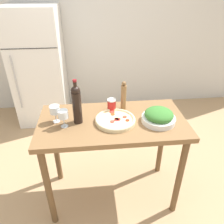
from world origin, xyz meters
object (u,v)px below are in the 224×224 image
(salad_bowl, at_px, (159,116))
(refrigerator, at_px, (39,68))
(wine_glass_far, at_px, (55,110))
(homemade_pizza, at_px, (115,120))
(wine_glass_near, at_px, (63,115))
(salt_canister, at_px, (112,105))
(pepper_mill, at_px, (124,96))
(wine_bottle, at_px, (77,104))

(salad_bowl, bearing_deg, refrigerator, 127.22)
(salad_bowl, bearing_deg, wine_glass_far, 173.93)
(wine_glass_far, height_order, salad_bowl, wine_glass_far)
(wine_glass_far, relative_size, homemade_pizza, 0.44)
(wine_glass_near, distance_m, wine_glass_far, 0.11)
(homemade_pizza, distance_m, salt_canister, 0.18)
(wine_glass_far, distance_m, salt_canister, 0.49)
(pepper_mill, bearing_deg, salt_canister, -162.31)
(wine_glass_near, distance_m, pepper_mill, 0.56)
(wine_glass_near, relative_size, pepper_mill, 0.55)
(wine_bottle, bearing_deg, refrigerator, 110.96)
(wine_bottle, distance_m, wine_glass_near, 0.14)
(wine_glass_near, distance_m, salt_canister, 0.45)
(wine_glass_near, xyz_separation_m, pepper_mill, (0.51, 0.23, 0.02))
(refrigerator, bearing_deg, wine_bottle, -69.04)
(pepper_mill, relative_size, homemade_pizza, 0.81)
(homemade_pizza, relative_size, salt_canister, 2.78)
(homemade_pizza, bearing_deg, wine_glass_near, -176.52)
(wine_glass_near, xyz_separation_m, homemade_pizza, (0.41, 0.03, -0.09))
(salt_canister, bearing_deg, salad_bowl, -29.91)
(refrigerator, bearing_deg, wine_glass_near, -73.01)
(wine_glass_near, xyz_separation_m, salad_bowl, (0.77, -0.01, -0.06))
(refrigerator, height_order, salad_bowl, refrigerator)
(pepper_mill, relative_size, salt_canister, 2.24)
(salad_bowl, height_order, salt_canister, same)
(wine_bottle, xyz_separation_m, salad_bowl, (0.66, -0.06, -0.12))
(salad_bowl, bearing_deg, wine_glass_near, 179.16)
(wine_bottle, distance_m, homemade_pizza, 0.34)
(wine_glass_near, relative_size, salt_canister, 1.23)
(homemade_pizza, xyz_separation_m, salt_canister, (-0.01, 0.17, 0.04))
(wine_glass_near, height_order, salad_bowl, wine_glass_near)
(wine_glass_far, relative_size, pepper_mill, 0.55)
(refrigerator, relative_size, pepper_mill, 6.16)
(refrigerator, relative_size, salad_bowl, 5.98)
(wine_glass_near, height_order, pepper_mill, pepper_mill)
(wine_glass_near, xyz_separation_m, salt_canister, (0.40, 0.20, -0.05))
(salad_bowl, relative_size, salt_canister, 2.31)
(homemade_pizza, bearing_deg, wine_glass_far, 173.79)
(wine_glass_near, height_order, salt_canister, wine_glass_near)
(wine_glass_near, distance_m, salad_bowl, 0.77)
(wine_glass_near, bearing_deg, wine_bottle, 26.12)
(wine_glass_near, relative_size, wine_glass_far, 1.00)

